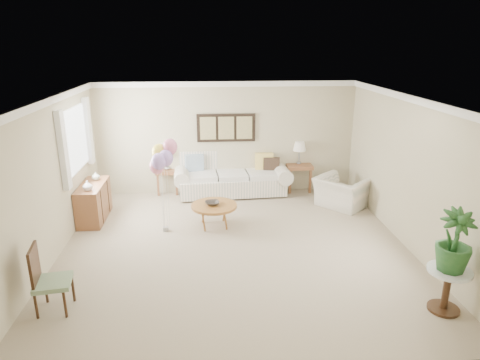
{
  "coord_description": "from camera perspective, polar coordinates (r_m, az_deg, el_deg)",
  "views": [
    {
      "loc": [
        -0.46,
        -6.76,
        3.46
      ],
      "look_at": [
        0.13,
        0.6,
        1.05
      ],
      "focal_mm": 32.0,
      "sensor_mm": 36.0,
      "label": 1
    }
  ],
  "objects": [
    {
      "name": "ground_plane",
      "position": [
        7.61,
        -0.62,
        -8.97
      ],
      "size": [
        6.0,
        6.0,
        0.0
      ],
      "primitive_type": "plane",
      "color": "tan"
    },
    {
      "name": "room_shell",
      "position": [
        7.1,
        -1.6,
        3.11
      ],
      "size": [
        6.04,
        6.04,
        2.6
      ],
      "color": "#C0B796",
      "rests_on": "ground"
    },
    {
      "name": "wall_art_triptych",
      "position": [
        9.92,
        -1.86,
        6.96
      ],
      "size": [
        1.35,
        0.06,
        0.65
      ],
      "color": "black",
      "rests_on": "ground"
    },
    {
      "name": "sofa",
      "position": [
        10.1,
        -1.09,
        0.38
      ],
      "size": [
        2.75,
        1.15,
        0.99
      ],
      "color": "#F3E2CB",
      "rests_on": "ground"
    },
    {
      "name": "end_table_left",
      "position": [
        10.23,
        -9.64,
        0.92
      ],
      "size": [
        0.53,
        0.49,
        0.58
      ],
      "color": "brown",
      "rests_on": "ground"
    },
    {
      "name": "end_table_right",
      "position": [
        10.34,
        7.82,
        1.57
      ],
      "size": [
        0.61,
        0.55,
        0.66
      ],
      "color": "brown",
      "rests_on": "ground"
    },
    {
      "name": "lamp_left",
      "position": [
        10.08,
        -9.81,
        4.07
      ],
      "size": [
        0.36,
        0.36,
        0.63
      ],
      "color": "gray",
      "rests_on": "end_table_left"
    },
    {
      "name": "lamp_right",
      "position": [
        10.21,
        7.95,
        4.38
      ],
      "size": [
        0.31,
        0.31,
        0.54
      ],
      "color": "gray",
      "rests_on": "end_table_right"
    },
    {
      "name": "coffee_table",
      "position": [
        8.29,
        -3.48,
        -3.53
      ],
      "size": [
        0.89,
        0.89,
        0.45
      ],
      "color": "#A3782E",
      "rests_on": "ground"
    },
    {
      "name": "decor_bowl",
      "position": [
        8.26,
        -3.73,
        -3.09
      ],
      "size": [
        0.31,
        0.31,
        0.07
      ],
      "primitive_type": "imported",
      "rotation": [
        0.0,
        0.0,
        0.14
      ],
      "color": "#322C26",
      "rests_on": "coffee_table"
    },
    {
      "name": "armchair",
      "position": [
        9.54,
        13.33,
        -1.62
      ],
      "size": [
        1.32,
        1.33,
        0.65
      ],
      "primitive_type": "imported",
      "rotation": [
        0.0,
        0.0,
        2.3
      ],
      "color": "#F3E2CB",
      "rests_on": "ground"
    },
    {
      "name": "side_table",
      "position": [
        6.4,
        26.0,
        -11.85
      ],
      "size": [
        0.57,
        0.57,
        0.62
      ],
      "color": "silver",
      "rests_on": "ground"
    },
    {
      "name": "potted_plant",
      "position": [
        6.14,
        26.69,
        -7.27
      ],
      "size": [
        0.48,
        0.48,
        0.83
      ],
      "primitive_type": "imported",
      "rotation": [
        0.0,
        0.0,
        -0.03
      ],
      "color": "#1C4E21",
      "rests_on": "side_table"
    },
    {
      "name": "accent_chair",
      "position": [
        6.31,
        -24.37,
        -11.79
      ],
      "size": [
        0.52,
        0.52,
        0.94
      ],
      "color": "gray",
      "rests_on": "ground"
    },
    {
      "name": "credenza",
      "position": [
        9.11,
        -18.92,
        -2.77
      ],
      "size": [
        0.46,
        1.2,
        0.74
      ],
      "color": "brown",
      "rests_on": "ground"
    },
    {
      "name": "vase_white",
      "position": [
        8.63,
        -19.67,
        -0.71
      ],
      "size": [
        0.25,
        0.25,
        0.2
      ],
      "primitive_type": "imported",
      "rotation": [
        0.0,
        0.0,
        -0.41
      ],
      "color": "silver",
      "rests_on": "credenza"
    },
    {
      "name": "vase_sage",
      "position": [
        9.23,
        -18.68,
        0.51
      ],
      "size": [
        0.21,
        0.21,
        0.17
      ],
      "primitive_type": "imported",
      "rotation": [
        0.0,
        0.0,
        -0.38
      ],
      "color": "#A6B19A",
      "rests_on": "credenza"
    },
    {
      "name": "balloon_cluster",
      "position": [
        7.85,
        -10.34,
        2.99
      ],
      "size": [
        0.51,
        0.5,
        1.78
      ],
      "color": "gray",
      "rests_on": "ground"
    }
  ]
}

